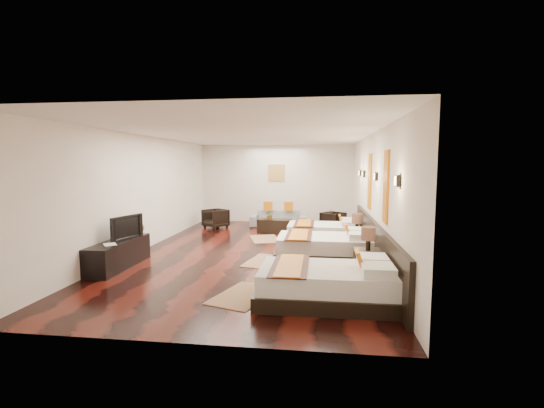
# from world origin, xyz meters

# --- Properties ---
(floor) EXTENTS (5.50, 9.50, 0.01)m
(floor) POSITION_xyz_m (0.00, 0.00, 0.00)
(floor) COLOR black
(floor) RESTS_ON ground
(ceiling) EXTENTS (5.50, 9.50, 0.01)m
(ceiling) POSITION_xyz_m (0.00, 0.00, 2.80)
(ceiling) COLOR white
(ceiling) RESTS_ON floor
(back_wall) EXTENTS (5.50, 0.01, 2.80)m
(back_wall) POSITION_xyz_m (0.00, 4.75, 1.40)
(back_wall) COLOR silver
(back_wall) RESTS_ON floor
(left_wall) EXTENTS (0.01, 9.50, 2.80)m
(left_wall) POSITION_xyz_m (-2.75, 0.00, 1.40)
(left_wall) COLOR silver
(left_wall) RESTS_ON floor
(right_wall) EXTENTS (0.01, 9.50, 2.80)m
(right_wall) POSITION_xyz_m (2.75, 0.00, 1.40)
(right_wall) COLOR silver
(right_wall) RESTS_ON floor
(headboard_panel) EXTENTS (0.08, 6.60, 0.90)m
(headboard_panel) POSITION_xyz_m (2.71, -0.80, 0.45)
(headboard_panel) COLOR black
(headboard_panel) RESTS_ON floor
(bed_near) EXTENTS (2.12, 1.33, 0.81)m
(bed_near) POSITION_xyz_m (1.70, -3.14, 0.28)
(bed_near) COLOR black
(bed_near) RESTS_ON floor
(bed_mid) EXTENTS (2.12, 1.33, 0.81)m
(bed_mid) POSITION_xyz_m (1.70, -0.57, 0.28)
(bed_mid) COLOR black
(bed_mid) RESTS_ON floor
(bed_far) EXTENTS (1.98, 1.25, 0.76)m
(bed_far) POSITION_xyz_m (1.70, 1.35, 0.26)
(bed_far) COLOR black
(bed_far) RESTS_ON floor
(nightstand_a) EXTENTS (0.49, 0.49, 0.97)m
(nightstand_a) POSITION_xyz_m (2.44, -1.89, 0.34)
(nightstand_a) COLOR black
(nightstand_a) RESTS_ON floor
(nightstand_b) EXTENTS (0.47, 0.47, 0.94)m
(nightstand_b) POSITION_xyz_m (2.45, 0.20, 0.33)
(nightstand_b) COLOR black
(nightstand_b) RESTS_ON floor
(jute_mat_near) EXTENTS (1.09, 1.37, 0.01)m
(jute_mat_near) POSITION_xyz_m (0.36, -3.07, 0.01)
(jute_mat_near) COLOR #8D6A47
(jute_mat_near) RESTS_ON floor
(jute_mat_mid) EXTENTS (0.98, 1.33, 0.01)m
(jute_mat_mid) POSITION_xyz_m (0.42, -0.90, 0.01)
(jute_mat_mid) COLOR #8D6A47
(jute_mat_mid) RESTS_ON floor
(jute_mat_far) EXTENTS (1.08, 1.37, 0.01)m
(jute_mat_far) POSITION_xyz_m (0.05, 1.54, 0.01)
(jute_mat_far) COLOR #8D6A47
(jute_mat_far) RESTS_ON floor
(tv_console) EXTENTS (0.50, 1.80, 0.55)m
(tv_console) POSITION_xyz_m (-2.50, -1.73, 0.28)
(tv_console) COLOR black
(tv_console) RESTS_ON floor
(tv) EXTENTS (0.33, 0.87, 0.50)m
(tv) POSITION_xyz_m (-2.45, -1.58, 0.80)
(tv) COLOR black
(tv) RESTS_ON tv_console
(book) EXTENTS (0.35, 0.36, 0.03)m
(book) POSITION_xyz_m (-2.50, -2.25, 0.56)
(book) COLOR black
(book) RESTS_ON tv_console
(figurine) EXTENTS (0.35, 0.35, 0.36)m
(figurine) POSITION_xyz_m (-2.50, -0.96, 0.73)
(figurine) COLOR brown
(figurine) RESTS_ON tv_console
(sofa) EXTENTS (1.89, 0.79, 0.55)m
(sofa) POSITION_xyz_m (0.18, 3.74, 0.27)
(sofa) COLOR slate
(sofa) RESTS_ON floor
(armchair_left) EXTENTS (0.96, 0.96, 0.63)m
(armchair_left) POSITION_xyz_m (-1.86, 3.19, 0.31)
(armchair_left) COLOR black
(armchair_left) RESTS_ON floor
(armchair_right) EXTENTS (0.90, 0.89, 0.59)m
(armchair_right) POSITION_xyz_m (2.00, 3.27, 0.29)
(armchair_right) COLOR black
(armchair_right) RESTS_ON floor
(coffee_table) EXTENTS (1.07, 0.66, 0.40)m
(coffee_table) POSITION_xyz_m (0.18, 2.69, 0.20)
(coffee_table) COLOR black
(coffee_table) RESTS_ON floor
(table_plant) EXTENTS (0.29, 0.27, 0.29)m
(table_plant) POSITION_xyz_m (0.04, 2.64, 0.54)
(table_plant) COLOR #2F5E1F
(table_plant) RESTS_ON coffee_table
(orange_panel_a) EXTENTS (0.04, 0.40, 1.30)m
(orange_panel_a) POSITION_xyz_m (2.73, -1.90, 1.70)
(orange_panel_a) COLOR #D86014
(orange_panel_a) RESTS_ON right_wall
(orange_panel_b) EXTENTS (0.04, 0.40, 1.30)m
(orange_panel_b) POSITION_xyz_m (2.73, 0.30, 1.70)
(orange_panel_b) COLOR #D86014
(orange_panel_b) RESTS_ON right_wall
(sconce_near) EXTENTS (0.07, 0.12, 0.18)m
(sconce_near) POSITION_xyz_m (2.70, -3.00, 1.85)
(sconce_near) COLOR black
(sconce_near) RESTS_ON right_wall
(sconce_mid) EXTENTS (0.07, 0.12, 0.18)m
(sconce_mid) POSITION_xyz_m (2.70, -0.80, 1.85)
(sconce_mid) COLOR black
(sconce_mid) RESTS_ON right_wall
(sconce_far) EXTENTS (0.07, 0.12, 0.18)m
(sconce_far) POSITION_xyz_m (2.70, 1.40, 1.85)
(sconce_far) COLOR black
(sconce_far) RESTS_ON right_wall
(sconce_lounge) EXTENTS (0.07, 0.12, 0.18)m
(sconce_lounge) POSITION_xyz_m (2.70, 2.30, 1.85)
(sconce_lounge) COLOR black
(sconce_lounge) RESTS_ON right_wall
(gold_artwork) EXTENTS (0.60, 0.04, 0.60)m
(gold_artwork) POSITION_xyz_m (0.00, 4.73, 1.80)
(gold_artwork) COLOR #AD873F
(gold_artwork) RESTS_ON back_wall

